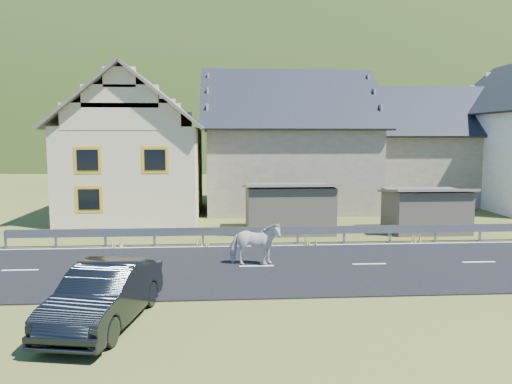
{
  "coord_description": "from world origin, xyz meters",
  "views": [
    {
      "loc": [
        -5.18,
        -16.9,
        4.53
      ],
      "look_at": [
        -3.86,
        2.29,
        2.38
      ],
      "focal_mm": 35.0,
      "sensor_mm": 36.0,
      "label": 1
    }
  ],
  "objects": [
    {
      "name": "car",
      "position": [
        -8.03,
        -5.01,
        0.73
      ],
      "size": [
        2.33,
        4.64,
        1.46
      ],
      "primitive_type": "imported",
      "rotation": [
        0.0,
        0.0,
        -0.18
      ],
      "color": "black",
      "rests_on": "ground"
    },
    {
      "name": "road",
      "position": [
        0.0,
        0.0,
        0.02
      ],
      "size": [
        60.0,
        7.0,
        0.04
      ],
      "primitive_type": "cube",
      "color": "black",
      "rests_on": "ground"
    },
    {
      "name": "house_stone_a",
      "position": [
        -1.0,
        15.0,
        4.63
      ],
      "size": [
        10.8,
        9.8,
        8.9
      ],
      "color": "gray",
      "rests_on": "ground"
    },
    {
      "name": "mountain",
      "position": [
        5.0,
        180.0,
        -20.0
      ],
      "size": [
        440.0,
        280.0,
        260.0
      ],
      "primitive_type": "ellipsoid",
      "color": "#203D10",
      "rests_on": "ground"
    },
    {
      "name": "house_cream",
      "position": [
        -10.0,
        12.0,
        4.36
      ],
      "size": [
        7.8,
        9.8,
        8.3
      ],
      "color": "beige",
      "rests_on": "ground"
    },
    {
      "name": "horse",
      "position": [
        -4.05,
        0.15,
        0.8
      ],
      "size": [
        0.95,
        1.86,
        1.52
      ],
      "primitive_type": "imported",
      "rotation": [
        0.0,
        0.0,
        1.49
      ],
      "color": "silver",
      "rests_on": "road"
    },
    {
      "name": "shed_right",
      "position": [
        4.5,
        6.0,
        1.0
      ],
      "size": [
        3.8,
        2.9,
        2.2
      ],
      "primitive_type": "cube",
      "color": "brown",
      "rests_on": "ground"
    },
    {
      "name": "house_stone_b",
      "position": [
        9.0,
        17.0,
        4.24
      ],
      "size": [
        9.8,
        8.8,
        8.1
      ],
      "color": "gray",
      "rests_on": "ground"
    },
    {
      "name": "shed_left",
      "position": [
        -2.0,
        6.5,
        1.1
      ],
      "size": [
        4.3,
        3.3,
        2.4
      ],
      "primitive_type": "cube",
      "color": "brown",
      "rests_on": "ground"
    },
    {
      "name": "guardrail",
      "position": [
        -0.0,
        3.68,
        0.56
      ],
      "size": [
        28.1,
        0.09,
        0.75
      ],
      "color": "#93969B",
      "rests_on": "ground"
    },
    {
      "name": "ground",
      "position": [
        0.0,
        0.0,
        0.0
      ],
      "size": [
        160.0,
        160.0,
        0.0
      ],
      "primitive_type": "plane",
      "color": "#3C5017",
      "rests_on": "ground"
    },
    {
      "name": "lane_markings",
      "position": [
        0.0,
        0.0,
        0.04
      ],
      "size": [
        60.0,
        6.6,
        0.01
      ],
      "primitive_type": "cube",
      "color": "silver",
      "rests_on": "road"
    },
    {
      "name": "conifer_patch",
      "position": [
        -55.0,
        110.0,
        6.0
      ],
      "size": [
        76.0,
        50.0,
        28.0
      ],
      "primitive_type": "ellipsoid",
      "color": "black",
      "rests_on": "ground"
    }
  ]
}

